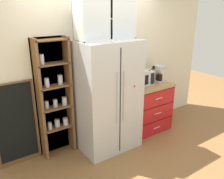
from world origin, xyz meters
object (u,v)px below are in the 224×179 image
object	(u,v)px
coffee_maker	(158,73)
chalkboard_menu	(16,124)
mug_navy	(146,81)
microwave	(139,78)
bottle_cobalt	(149,78)
bottle_amber	(152,76)
refrigerator	(107,96)

from	to	relation	value
coffee_maker	chalkboard_menu	distance (m)	2.61
mug_navy	chalkboard_menu	world-z (taller)	chalkboard_menu
microwave	bottle_cobalt	size ratio (longest dim) A/B	1.64
bottle_amber	chalkboard_menu	world-z (taller)	chalkboard_menu
coffee_maker	chalkboard_menu	world-z (taller)	chalkboard_menu
microwave	mug_navy	xyz separation A→B (m)	(0.16, -0.00, -0.09)
coffee_maker	bottle_cobalt	bearing A→B (deg)	-169.87
mug_navy	chalkboard_menu	bearing A→B (deg)	174.25
coffee_maker	bottle_cobalt	xyz separation A→B (m)	(-0.27, -0.05, -0.04)
microwave	chalkboard_menu	bearing A→B (deg)	173.90
bottle_amber	refrigerator	bearing A→B (deg)	-175.25
bottle_amber	mug_navy	bearing A→B (deg)	172.04
coffee_maker	refrigerator	bearing A→B (deg)	-176.82
microwave	mug_navy	distance (m)	0.18
refrigerator	chalkboard_menu	distance (m)	1.42
chalkboard_menu	microwave	bearing A→B (deg)	-6.10
bottle_amber	microwave	bearing A→B (deg)	175.84
bottle_amber	bottle_cobalt	world-z (taller)	bottle_amber
mug_navy	chalkboard_menu	distance (m)	2.32
mug_navy	bottle_amber	world-z (taller)	bottle_amber
coffee_maker	mug_navy	bearing A→B (deg)	171.81
microwave	chalkboard_menu	world-z (taller)	chalkboard_menu
microwave	chalkboard_menu	xyz separation A→B (m)	(-2.13, 0.23, -0.40)
coffee_maker	microwave	bearing A→B (deg)	174.42
coffee_maker	bottle_amber	size ratio (longest dim) A/B	1.10
bottle_amber	chalkboard_menu	xyz separation A→B (m)	(-2.42, 0.25, -0.39)
chalkboard_menu	coffee_maker	bearing A→B (deg)	-6.01
refrigerator	mug_navy	xyz separation A→B (m)	(0.93, 0.11, 0.06)
refrigerator	chalkboard_menu	xyz separation A→B (m)	(-1.36, 0.34, -0.25)
mug_navy	bottle_amber	size ratio (longest dim) A/B	0.41
microwave	coffee_maker	bearing A→B (deg)	-5.58
refrigerator	microwave	xyz separation A→B (m)	(0.77, 0.11, 0.14)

